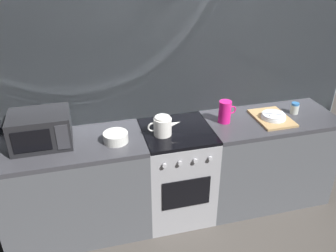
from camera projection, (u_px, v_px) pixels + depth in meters
name	position (u px, v px, depth m)	size (l,w,h in m)	color
ground_plane	(176.00, 210.00, 3.47)	(8.00, 8.00, 0.00)	#47423D
back_wall	(167.00, 84.00, 3.17)	(3.60, 0.05, 2.40)	gray
counter_left	(76.00, 189.00, 3.05)	(1.20, 0.60, 0.90)	#515459
stove_unit	(176.00, 173.00, 3.25)	(0.60, 0.63, 0.90)	#9E9EA3
counter_right	(265.00, 159.00, 3.45)	(1.20, 0.60, 0.90)	#515459
microwave	(41.00, 129.00, 2.77)	(0.46, 0.35, 0.27)	black
kettle	(163.00, 126.00, 2.93)	(0.28, 0.15, 0.17)	white
mixing_bowl	(116.00, 137.00, 2.85)	(0.20, 0.20, 0.08)	silver
pitcher	(225.00, 112.00, 3.12)	(0.16, 0.11, 0.20)	#E5197A
dish_pile	(273.00, 117.00, 3.19)	(0.30, 0.40, 0.07)	tan
spice_jar	(295.00, 108.00, 3.29)	(0.08, 0.08, 0.10)	silver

